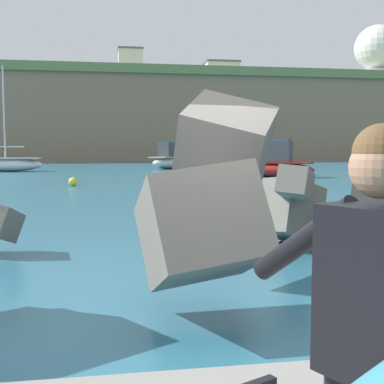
{
  "coord_description": "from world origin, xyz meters",
  "views": [
    {
      "loc": [
        -1.13,
        -5.52,
        1.94
      ],
      "look_at": [
        -0.12,
        0.5,
        1.4
      ],
      "focal_mm": 47.59,
      "sensor_mm": 36.0,
      "label": 1
    }
  ],
  "objects_px": {
    "radar_dome": "(377,53)",
    "station_building_central": "(130,66)",
    "mooring_buoy_middle": "(73,182)",
    "station_building_west": "(220,75)",
    "boat_mid_right": "(273,165)",
    "mooring_buoy_inner": "(250,171)",
    "boat_mid_centre": "(10,164)",
    "boat_near_right": "(170,160)"
  },
  "relations": [
    {
      "from": "radar_dome",
      "to": "station_building_central",
      "type": "height_order",
      "value": "radar_dome"
    },
    {
      "from": "mooring_buoy_middle",
      "to": "station_building_central",
      "type": "distance_m",
      "value": 64.16
    },
    {
      "from": "station_building_west",
      "to": "station_building_central",
      "type": "height_order",
      "value": "station_building_central"
    },
    {
      "from": "mooring_buoy_middle",
      "to": "station_building_west",
      "type": "relative_size",
      "value": 0.07
    },
    {
      "from": "boat_mid_right",
      "to": "mooring_buoy_middle",
      "type": "relative_size",
      "value": 12.6
    },
    {
      "from": "mooring_buoy_inner",
      "to": "station_building_central",
      "type": "height_order",
      "value": "station_building_central"
    },
    {
      "from": "boat_mid_centre",
      "to": "mooring_buoy_middle",
      "type": "height_order",
      "value": "boat_mid_centre"
    },
    {
      "from": "boat_mid_right",
      "to": "radar_dome",
      "type": "height_order",
      "value": "radar_dome"
    },
    {
      "from": "boat_near_right",
      "to": "boat_mid_centre",
      "type": "bearing_deg",
      "value": -166.13
    },
    {
      "from": "boat_mid_right",
      "to": "mooring_buoy_inner",
      "type": "relative_size",
      "value": 12.6
    },
    {
      "from": "boat_mid_right",
      "to": "mooring_buoy_middle",
      "type": "distance_m",
      "value": 13.88
    },
    {
      "from": "boat_mid_centre",
      "to": "radar_dome",
      "type": "height_order",
      "value": "radar_dome"
    },
    {
      "from": "mooring_buoy_inner",
      "to": "boat_mid_centre",
      "type": "bearing_deg",
      "value": 158.74
    },
    {
      "from": "mooring_buoy_inner",
      "to": "mooring_buoy_middle",
      "type": "distance_m",
      "value": 15.45
    },
    {
      "from": "mooring_buoy_middle",
      "to": "station_building_west",
      "type": "height_order",
      "value": "station_building_west"
    },
    {
      "from": "boat_near_right",
      "to": "mooring_buoy_middle",
      "type": "bearing_deg",
      "value": -110.22
    },
    {
      "from": "boat_near_right",
      "to": "boat_mid_right",
      "type": "height_order",
      "value": "boat_mid_right"
    },
    {
      "from": "mooring_buoy_inner",
      "to": "station_building_west",
      "type": "relative_size",
      "value": 0.07
    },
    {
      "from": "boat_mid_centre",
      "to": "station_building_central",
      "type": "distance_m",
      "value": 49.16
    },
    {
      "from": "boat_mid_centre",
      "to": "mooring_buoy_inner",
      "type": "relative_size",
      "value": 19.15
    },
    {
      "from": "boat_near_right",
      "to": "radar_dome",
      "type": "height_order",
      "value": "radar_dome"
    },
    {
      "from": "boat_near_right",
      "to": "boat_mid_right",
      "type": "distance_m",
      "value": 14.94
    },
    {
      "from": "radar_dome",
      "to": "station_building_west",
      "type": "xyz_separation_m",
      "value": [
        -28.07,
        4.67,
        -3.87
      ]
    },
    {
      "from": "mooring_buoy_inner",
      "to": "station_building_central",
      "type": "distance_m",
      "value": 54.83
    },
    {
      "from": "station_building_central",
      "to": "boat_mid_centre",
      "type": "bearing_deg",
      "value": -104.72
    },
    {
      "from": "mooring_buoy_middle",
      "to": "boat_near_right",
      "type": "bearing_deg",
      "value": 69.78
    },
    {
      "from": "boat_near_right",
      "to": "boat_mid_centre",
      "type": "relative_size",
      "value": 0.54
    },
    {
      "from": "boat_near_right",
      "to": "boat_mid_right",
      "type": "xyz_separation_m",
      "value": [
        5.12,
        -14.03,
        -0.01
      ]
    },
    {
      "from": "mooring_buoy_middle",
      "to": "radar_dome",
      "type": "bearing_deg",
      "value": 50.47
    },
    {
      "from": "mooring_buoy_middle",
      "to": "boat_mid_centre",
      "type": "bearing_deg",
      "value": 109.66
    },
    {
      "from": "boat_near_right",
      "to": "mooring_buoy_middle",
      "type": "relative_size",
      "value": 10.37
    },
    {
      "from": "radar_dome",
      "to": "boat_mid_right",
      "type": "bearing_deg",
      "value": -124.54
    },
    {
      "from": "radar_dome",
      "to": "mooring_buoy_middle",
      "type": "bearing_deg",
      "value": -129.53
    },
    {
      "from": "boat_mid_centre",
      "to": "station_building_west",
      "type": "xyz_separation_m",
      "value": [
        28.37,
        49.08,
        14.51
      ]
    },
    {
      "from": "boat_mid_right",
      "to": "mooring_buoy_inner",
      "type": "distance_m",
      "value": 3.82
    },
    {
      "from": "boat_near_right",
      "to": "station_building_west",
      "type": "distance_m",
      "value": 50.27
    },
    {
      "from": "mooring_buoy_middle",
      "to": "station_building_central",
      "type": "bearing_deg",
      "value": 84.55
    },
    {
      "from": "boat_mid_centre",
      "to": "station_building_west",
      "type": "distance_m",
      "value": 58.51
    },
    {
      "from": "boat_near_right",
      "to": "mooring_buoy_middle",
      "type": "distance_m",
      "value": 21.35
    },
    {
      "from": "boat_mid_right",
      "to": "radar_dome",
      "type": "bearing_deg",
      "value": 55.46
    },
    {
      "from": "boat_near_right",
      "to": "mooring_buoy_inner",
      "type": "distance_m",
      "value": 11.29
    },
    {
      "from": "mooring_buoy_inner",
      "to": "radar_dome",
      "type": "relative_size",
      "value": 0.04
    }
  ]
}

